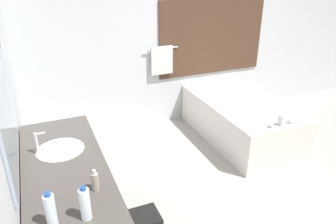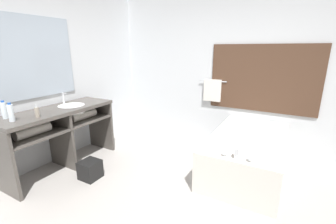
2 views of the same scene
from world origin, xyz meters
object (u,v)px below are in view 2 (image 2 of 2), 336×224
object	(u,v)px
water_bottle_1	(11,113)
water_bottle_2	(4,110)
soap_dispenser	(37,112)
bathtub	(247,152)
waste_bin	(90,170)

from	to	relation	value
water_bottle_1	water_bottle_2	size ratio (longest dim) A/B	1.00
water_bottle_2	soap_dispenser	xyz separation A→B (m)	(0.29, 0.22, -0.04)
bathtub	soap_dispenser	world-z (taller)	soap_dispenser
water_bottle_1	water_bottle_2	world-z (taller)	same
bathtub	waste_bin	xyz separation A→B (m)	(-1.82, -1.24, -0.17)
bathtub	soap_dispenser	xyz separation A→B (m)	(-2.26, -1.58, 0.67)
bathtub	waste_bin	size ratio (longest dim) A/B	6.96
bathtub	waste_bin	distance (m)	2.21
soap_dispenser	waste_bin	world-z (taller)	soap_dispenser
waste_bin	soap_dispenser	bearing A→B (deg)	-142.27
water_bottle_1	waste_bin	bearing A→B (deg)	47.00
soap_dispenser	waste_bin	bearing A→B (deg)	37.73
water_bottle_1	waste_bin	xyz separation A→B (m)	(0.54, 0.58, -0.88)
bathtub	water_bottle_1	size ratio (longest dim) A/B	7.82
water_bottle_1	waste_bin	distance (m)	1.18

